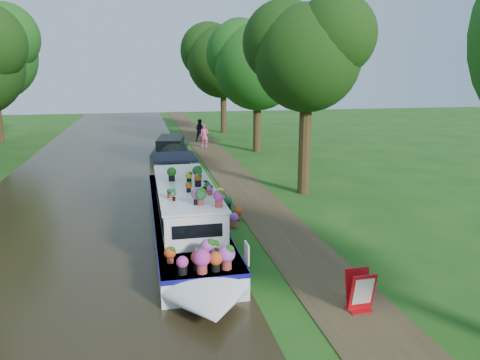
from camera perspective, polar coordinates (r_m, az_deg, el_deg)
name	(u,v)px	position (r m, az deg, el deg)	size (l,w,h in m)	color
ground	(238,216)	(18.75, -0.23, -4.47)	(100.00, 100.00, 0.00)	#1B4A12
canal_water	(81,226)	(18.55, -18.78, -5.36)	(10.00, 100.00, 0.02)	black
towpath	(267,214)	(19.02, 3.32, -4.19)	(2.20, 100.00, 0.03)	#43351F
plant_boat	(186,213)	(16.42, -6.62, -4.02)	(2.29, 13.52, 2.28)	white
tree_near_overhang	(307,50)	(21.88, 8.16, 15.44)	(5.52, 5.28, 8.99)	#322410
tree_near_mid	(257,60)	(33.59, 2.09, 14.43)	(6.90, 6.60, 9.40)	#322410
tree_near_far	(223,56)	(44.27, -2.12, 14.90)	(7.59, 7.26, 10.30)	#322410
second_boat	(171,149)	(31.80, -8.43, 3.73)	(2.94, 7.33, 1.37)	black
sandwich_board	(360,293)	(11.89, 14.45, -13.17)	(0.63, 0.51, 1.00)	red
pedestrian_pink	(204,136)	(35.60, -4.36, 5.40)	(0.64, 0.42, 1.76)	#DE5BA2
pedestrian_dark	(200,130)	(38.66, -4.86, 6.05)	(0.89, 0.69, 1.83)	black
verge_plant	(211,192)	(21.58, -3.50, -1.48)	(0.43, 0.37, 0.47)	#217024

